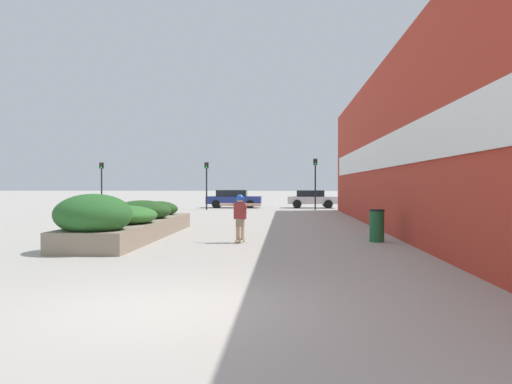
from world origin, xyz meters
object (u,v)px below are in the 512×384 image
at_px(car_center_right, 312,199).
at_px(skateboard, 240,240).
at_px(car_leftmost, 400,197).
at_px(traffic_light_right, 315,175).
at_px(trash_bin, 377,226).
at_px(traffic_light_left, 207,177).
at_px(skateboarder, 240,212).
at_px(traffic_light_far_left, 102,177).
at_px(car_center_left, 233,198).

bearing_deg(car_center_right, skateboard, -8.27).
relative_size(car_leftmost, traffic_light_right, 1.16).
relative_size(trash_bin, car_center_right, 0.27).
xyz_separation_m(skateboard, traffic_light_right, (3.61, 20.90, 2.46)).
bearing_deg(skateboard, traffic_light_left, 113.36).
bearing_deg(traffic_light_right, skateboarder, -99.79).
xyz_separation_m(car_leftmost, traffic_light_right, (-7.73, -7.26, 1.71)).
distance_m(skateboard, skateboarder, 0.89).
relative_size(trash_bin, traffic_light_right, 0.28).
xyz_separation_m(trash_bin, car_leftmost, (6.98, 27.68, 0.30)).
bearing_deg(skateboard, skateboarder, 11.46).
distance_m(trash_bin, traffic_light_far_left, 26.35).
xyz_separation_m(traffic_light_left, traffic_light_far_left, (-7.91, -0.03, -0.00)).
bearing_deg(car_center_left, traffic_light_right, 64.03).
bearing_deg(traffic_light_right, car_center_right, 91.83).
bearing_deg(car_leftmost, trash_bin, 165.84).
height_order(car_center_right, traffic_light_far_left, traffic_light_far_left).
bearing_deg(traffic_light_left, skateboarder, -78.10).
relative_size(car_center_right, traffic_light_right, 1.04).
relative_size(trash_bin, traffic_light_far_left, 0.30).
bearing_deg(car_center_right, car_center_left, -88.87).
height_order(car_leftmost, car_center_left, car_leftmost).
height_order(trash_bin, traffic_light_far_left, traffic_light_far_left).
bearing_deg(traffic_light_left, car_leftmost, 24.93).
xyz_separation_m(trash_bin, traffic_light_left, (-8.75, 20.37, 1.87)).
height_order(skateboarder, traffic_light_left, traffic_light_left).
relative_size(car_center_right, traffic_light_left, 1.11).
distance_m(car_leftmost, traffic_light_right, 10.75).
relative_size(car_center_left, traffic_light_far_left, 1.24).
height_order(skateboard, trash_bin, trash_bin).
distance_m(skateboarder, car_center_right, 24.36).
relative_size(skateboard, skateboarder, 0.42).
relative_size(skateboard, traffic_light_left, 0.17).
xyz_separation_m(skateboarder, car_center_left, (-2.72, 23.98, -0.21)).
xyz_separation_m(car_leftmost, car_center_left, (-14.06, -4.18, -0.06)).
bearing_deg(traffic_light_far_left, car_leftmost, 17.27).
bearing_deg(traffic_light_right, car_leftmost, 43.21).
distance_m(car_leftmost, traffic_light_far_left, 24.80).
height_order(skateboard, car_center_right, car_center_right).
distance_m(skateboard, car_leftmost, 30.37).
height_order(skateboarder, traffic_light_far_left, traffic_light_far_left).
bearing_deg(traffic_light_left, car_center_left, 61.90).
xyz_separation_m(trash_bin, traffic_light_far_left, (-16.65, 20.34, 1.86)).
bearing_deg(skateboarder, traffic_light_left, 113.36).
bearing_deg(traffic_light_far_left, car_center_left, 18.29).
bearing_deg(traffic_light_left, trash_bin, -66.76).
bearing_deg(traffic_light_right, skateboard, -99.79).
xyz_separation_m(skateboarder, traffic_light_far_left, (-12.30, 20.81, 1.43)).
bearing_deg(trash_bin, car_center_right, 92.06).
xyz_separation_m(car_center_left, car_center_right, (6.22, 0.12, -0.00)).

